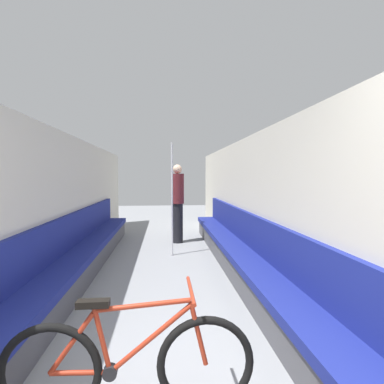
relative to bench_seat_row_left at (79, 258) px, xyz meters
name	(u,v)px	position (x,y,z in m)	size (l,w,h in m)	color
wall_left	(60,206)	(-0.25, -0.02, 0.80)	(0.10, 10.73, 2.20)	beige
wall_right	(256,204)	(2.73, -0.02, 0.80)	(0.10, 10.73, 2.20)	beige
bench_seat_row_left	(79,258)	(0.00, 0.00, 0.00)	(0.47, 6.89, 0.95)	#4C4C51
bench_seat_row_right	(239,254)	(2.48, 0.00, 0.00)	(0.47, 6.89, 0.95)	#4C4C51
bicycle	(129,365)	(1.06, -2.75, 0.04)	(1.61, 0.46, 0.82)	black
grab_pole_near	(172,201)	(1.44, 1.16, 0.76)	(0.08, 0.08, 2.18)	gray
passenger_standing	(178,202)	(1.60, 2.29, 0.64)	(0.30, 0.30, 1.81)	black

